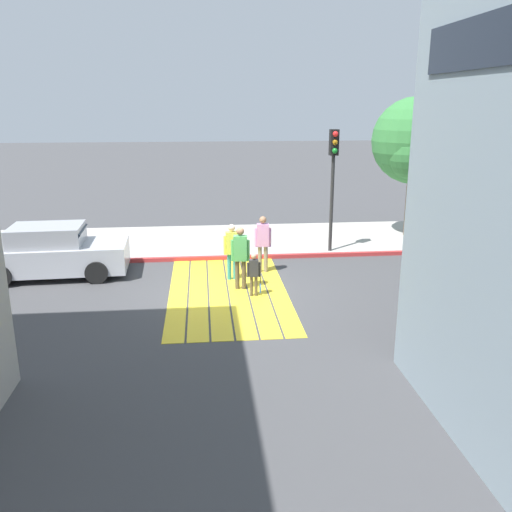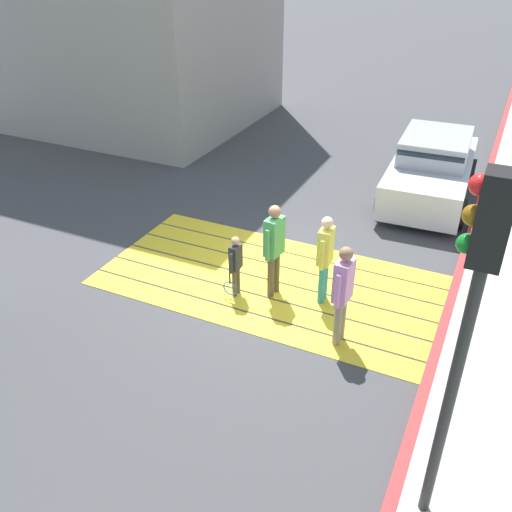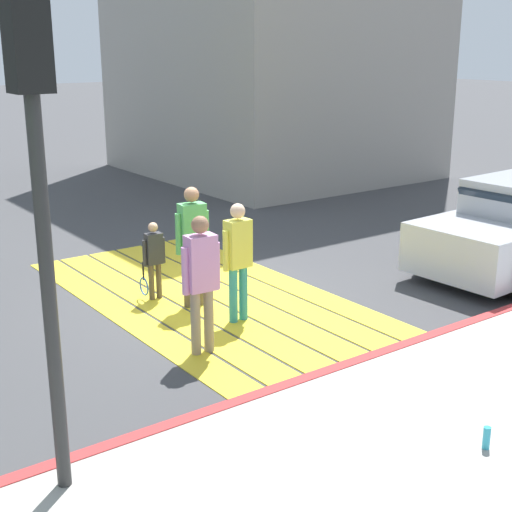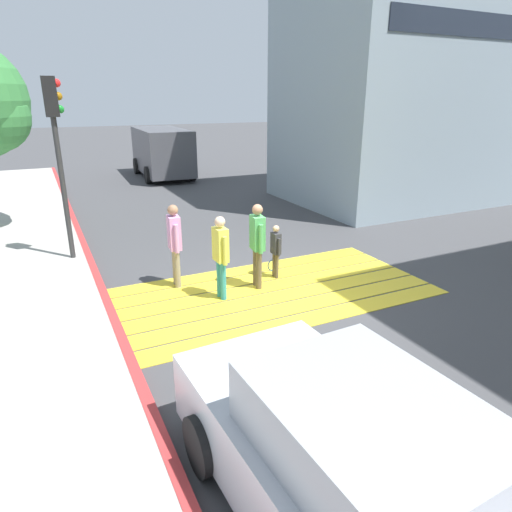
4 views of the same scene
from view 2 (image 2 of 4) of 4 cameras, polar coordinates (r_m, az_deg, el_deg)
ground_plane at (r=10.70m, az=1.41°, el=-2.52°), size 120.00×120.00×0.00m
crosswalk_stripes at (r=10.70m, az=1.41°, el=-2.49°), size 6.40×3.25×0.01m
curb_painted at (r=10.06m, az=18.69°, el=-6.43°), size 0.16×40.00×0.13m
car_parked_near_curb at (r=14.40m, az=17.46°, el=8.44°), size 2.13×4.38×1.57m
traffic_light_corner at (r=5.29m, az=21.15°, el=-4.08°), size 0.39×0.28×4.24m
pedestrian_adult_lead at (r=9.71m, az=7.07°, el=0.25°), size 0.23×0.49×1.69m
pedestrian_adult_trailing at (r=8.73m, az=8.85°, el=-3.34°), size 0.26×0.52×1.77m
pedestrian_adult_side at (r=9.79m, az=1.86°, el=1.19°), size 0.28×0.52×1.79m
pedestrian_child_with_racket at (r=9.95m, az=-2.12°, el=-0.78°), size 0.28×0.37×1.20m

